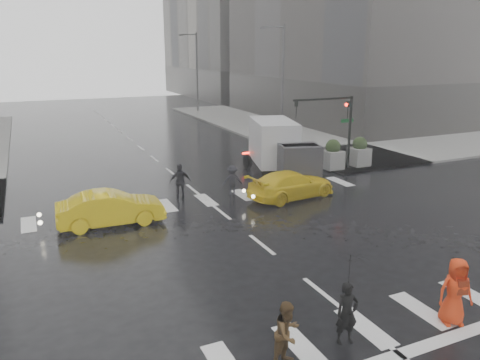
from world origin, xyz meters
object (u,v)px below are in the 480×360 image
taxi_mid (111,208)px  box_truck (280,147)px  pedestrian_orange (455,291)px  pedestrian_brown (287,333)px  traffic_signal_pole (337,119)px

taxi_mid → box_truck: box_truck is taller
pedestrian_orange → taxi_mid: 13.34m
pedestrian_brown → taxi_mid: 11.15m
pedestrian_brown → pedestrian_orange: pedestrian_orange is taller
pedestrian_brown → taxi_mid: (-2.14, 10.95, -0.08)m
traffic_signal_pole → pedestrian_brown: bearing=-128.9°
traffic_signal_pole → box_truck: (-3.47, 0.56, -1.54)m
box_truck → traffic_signal_pole: bearing=7.0°
traffic_signal_pole → pedestrian_brown: 18.70m
taxi_mid → traffic_signal_pole: bearing=-73.5°
pedestrian_orange → box_truck: bearing=100.2°
pedestrian_brown → taxi_mid: pedestrian_brown is taller
pedestrian_brown → taxi_mid: bearing=78.3°
pedestrian_orange → box_truck: 15.74m
pedestrian_orange → box_truck: box_truck is taller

